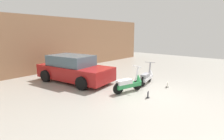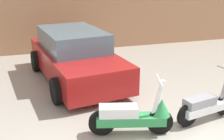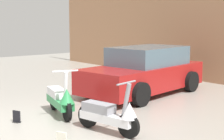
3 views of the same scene
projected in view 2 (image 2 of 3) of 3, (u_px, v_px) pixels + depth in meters
name	position (u px, v px, depth m)	size (l,w,h in m)	color
wall_back	(79.00, 3.00, 10.74)	(19.60, 0.12, 3.68)	tan
scooter_front_left	(135.00, 115.00, 5.29)	(1.58, 0.73, 1.13)	black
scooter_front_right	(210.00, 103.00, 5.84)	(1.52, 0.62, 1.07)	black
car_rear_left	(75.00, 56.00, 8.02)	(2.46, 4.39, 1.42)	maroon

